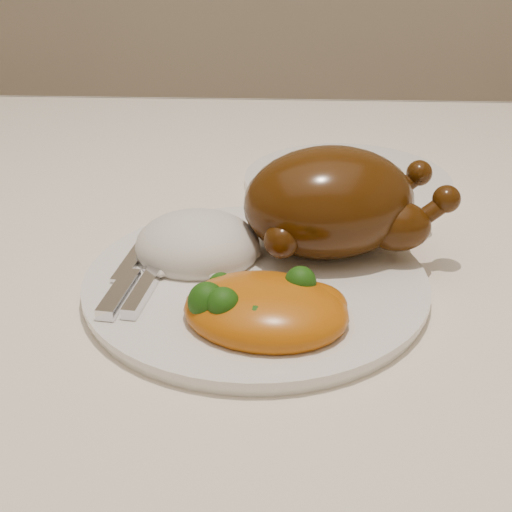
{
  "coord_description": "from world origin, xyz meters",
  "views": [
    {
      "loc": [
        0.17,
        -0.6,
        1.08
      ],
      "look_at": [
        0.14,
        -0.08,
        0.8
      ],
      "focal_mm": 50.0,
      "sensor_mm": 36.0,
      "label": 1
    }
  ],
  "objects_px": {
    "dining_table": "(121,333)",
    "side_plate": "(347,181)",
    "roast_chicken": "(334,202)",
    "dinner_plate": "(256,283)"
  },
  "relations": [
    {
      "from": "dinner_plate",
      "to": "roast_chicken",
      "type": "bearing_deg",
      "value": 39.71
    },
    {
      "from": "dining_table",
      "to": "side_plate",
      "type": "xyz_separation_m",
      "value": [
        0.23,
        0.16,
        0.11
      ]
    },
    {
      "from": "dining_table",
      "to": "dinner_plate",
      "type": "height_order",
      "value": "dinner_plate"
    },
    {
      "from": "dining_table",
      "to": "dinner_plate",
      "type": "xyz_separation_m",
      "value": [
        0.14,
        -0.08,
        0.11
      ]
    },
    {
      "from": "dinner_plate",
      "to": "side_plate",
      "type": "xyz_separation_m",
      "value": [
        0.09,
        0.24,
        -0.0
      ]
    },
    {
      "from": "dining_table",
      "to": "roast_chicken",
      "type": "distance_m",
      "value": 0.26
    },
    {
      "from": "dinner_plate",
      "to": "dining_table",
      "type": "bearing_deg",
      "value": 150.8
    },
    {
      "from": "dining_table",
      "to": "side_plate",
      "type": "distance_m",
      "value": 0.3
    },
    {
      "from": "side_plate",
      "to": "roast_chicken",
      "type": "xyz_separation_m",
      "value": [
        -0.03,
        -0.18,
        0.05
      ]
    },
    {
      "from": "dining_table",
      "to": "roast_chicken",
      "type": "bearing_deg",
      "value": -6.75
    }
  ]
}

